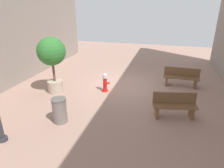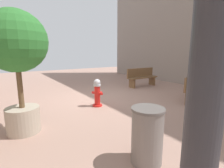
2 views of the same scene
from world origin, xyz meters
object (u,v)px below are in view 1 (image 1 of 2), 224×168
Objects in this scene: trash_bin at (60,110)px; bench_far at (174,105)px; bench_near at (181,77)px; fire_hydrant at (105,82)px; planter_tree at (52,56)px.

bench_far is at bearing -159.62° from trash_bin.
bench_near and bench_far have the same top height.
trash_bin is at bearing 76.07° from fire_hydrant.
fire_hydrant is at bearing -162.24° from planter_tree.
bench_near is at bearing -157.70° from planter_tree.
trash_bin is at bearing 123.79° from planter_tree.
planter_tree reaches higher than bench_near.
bench_near is 6.38m from trash_bin.
bench_near is at bearing -154.95° from fire_hydrant.
trash_bin is (3.94, 1.46, -0.03)m from bench_far.
fire_hydrant is 2.74m from planter_tree.
planter_tree is at bearing -8.59° from bench_far.
trash_bin is (-1.53, 2.29, -1.33)m from planter_tree.
fire_hydrant is 0.52× the size of bench_near.
bench_near reaches higher than fire_hydrant.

